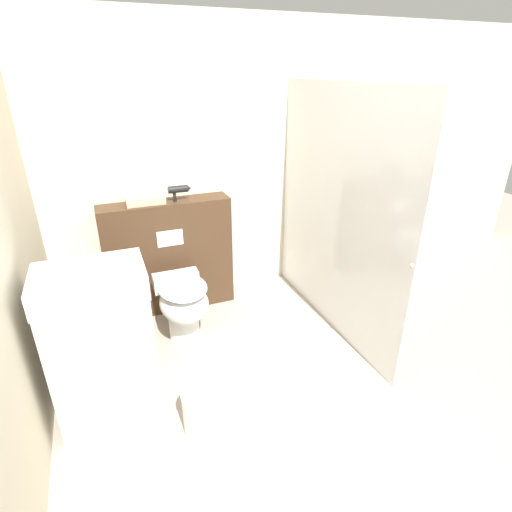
{
  "coord_description": "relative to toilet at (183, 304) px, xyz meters",
  "views": [
    {
      "loc": [
        -0.91,
        -1.58,
        2.06
      ],
      "look_at": [
        0.18,
        1.16,
        0.67
      ],
      "focal_mm": 28.0,
      "sensor_mm": 36.0,
      "label": 1
    }
  ],
  "objects": [
    {
      "name": "partition_panel",
      "position": [
        0.02,
        0.57,
        0.17
      ],
      "size": [
        1.12,
        0.26,
        1.03
      ],
      "color": "#3D2819",
      "rests_on": "ground_plane"
    },
    {
      "name": "wall_back",
      "position": [
        0.44,
        0.78,
        0.91
      ],
      "size": [
        8.0,
        0.06,
        2.5
      ],
      "color": "beige",
      "rests_on": "ground_plane"
    },
    {
      "name": "sink_vanity",
      "position": [
        -0.61,
        -0.56,
        0.18
      ],
      "size": [
        0.62,
        0.43,
        1.17
      ],
      "color": "beige",
      "rests_on": "ground_plane"
    },
    {
      "name": "ground_plane",
      "position": [
        0.44,
        -1.18,
        -0.34
      ],
      "size": [
        12.0,
        12.0,
        0.0
      ],
      "primitive_type": "plane",
      "color": "#9E9384"
    },
    {
      "name": "waste_bin",
      "position": [
        -0.09,
        -0.95,
        -0.19
      ],
      "size": [
        0.27,
        0.27,
        0.3
      ],
      "color": "silver",
      "rests_on": "ground_plane"
    },
    {
      "name": "hair_drier",
      "position": [
        0.14,
        0.54,
        0.79
      ],
      "size": [
        0.2,
        0.06,
        0.13
      ],
      "color": "black",
      "rests_on": "partition_panel"
    },
    {
      "name": "shower_glass",
      "position": [
        1.25,
        -0.18,
        0.65
      ],
      "size": [
        0.04,
        1.86,
        1.99
      ],
      "color": "silver",
      "rests_on": "ground_plane"
    },
    {
      "name": "toilet",
      "position": [
        0.0,
        0.0,
        0.0
      ],
      "size": [
        0.38,
        0.6,
        0.54
      ],
      "color": "white",
      "rests_on": "ground_plane"
    },
    {
      "name": "folded_towel",
      "position": [
        -0.14,
        0.57,
        0.72
      ],
      "size": [
        0.32,
        0.16,
        0.07
      ],
      "color": "tan",
      "rests_on": "partition_panel"
    }
  ]
}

